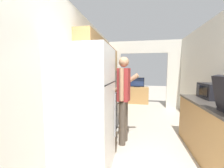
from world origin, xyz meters
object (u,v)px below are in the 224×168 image
object	(u,v)px
range_oven	(107,107)
tv_cabinet	(137,95)
person	(124,98)
microwave	(212,91)
knife	(113,87)
television	(137,82)
refrigerator	(85,109)

from	to	relation	value
range_oven	tv_cabinet	world-z (taller)	range_oven
person	tv_cabinet	distance (m)	3.40
microwave	tv_cabinet	bearing A→B (deg)	112.88
microwave	range_oven	bearing A→B (deg)	162.13
person	microwave	size ratio (longest dim) A/B	3.27
knife	television	bearing A→B (deg)	94.44
television	knife	size ratio (longest dim) A/B	1.92
person	tv_cabinet	bearing A→B (deg)	5.55
person	knife	xyz separation A→B (m)	(-0.48, 1.47, 0.01)
refrigerator	person	world-z (taller)	refrigerator
tv_cabinet	television	distance (m)	0.55
refrigerator	television	distance (m)	4.15
knife	refrigerator	bearing A→B (deg)	-63.65
television	range_oven	bearing A→B (deg)	-107.47
person	range_oven	bearing A→B (deg)	41.28
refrigerator	range_oven	world-z (taller)	refrigerator
tv_cabinet	television	world-z (taller)	television
microwave	tv_cabinet	size ratio (longest dim) A/B	0.53
refrigerator	television	bearing A→B (deg)	80.12
refrigerator	microwave	bearing A→B (deg)	25.07
television	knife	world-z (taller)	television
microwave	television	distance (m)	3.41
microwave	knife	size ratio (longest dim) A/B	1.65
range_oven	knife	world-z (taller)	range_oven
refrigerator	tv_cabinet	world-z (taller)	refrigerator
person	knife	distance (m)	1.55
range_oven	person	distance (m)	1.09
tv_cabinet	television	bearing A→B (deg)	-90.00
range_oven	knife	size ratio (longest dim) A/B	3.37
knife	range_oven	bearing A→B (deg)	-68.26
refrigerator	person	size ratio (longest dim) A/B	1.04
television	knife	bearing A→B (deg)	-111.58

